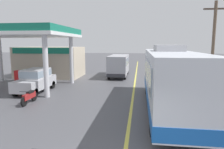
{
  "coord_description": "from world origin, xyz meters",
  "views": [
    {
      "loc": [
        0.44,
        -4.21,
        3.75
      ],
      "look_at": [
        -1.5,
        10.0,
        1.6
      ],
      "focal_mm": 32.79,
      "sensor_mm": 36.0,
      "label": 1
    }
  ],
  "objects_px": {
    "coach_bus_main": "(169,79)",
    "car_at_pump": "(36,79)",
    "minibus_opposing_lane": "(119,64)",
    "motorcycle_parked_forecourt": "(29,97)",
    "pedestrian_near_pump": "(31,82)"
  },
  "relations": [
    {
      "from": "pedestrian_near_pump",
      "to": "coach_bus_main",
      "type": "bearing_deg",
      "value": -12.63
    },
    {
      "from": "car_at_pump",
      "to": "pedestrian_near_pump",
      "type": "height_order",
      "value": "car_at_pump"
    },
    {
      "from": "motorcycle_parked_forecourt",
      "to": "minibus_opposing_lane",
      "type": "bearing_deg",
      "value": 69.13
    },
    {
      "from": "car_at_pump",
      "to": "minibus_opposing_lane",
      "type": "xyz_separation_m",
      "value": [
        5.68,
        8.64,
        0.46
      ]
    },
    {
      "from": "car_at_pump",
      "to": "pedestrian_near_pump",
      "type": "bearing_deg",
      "value": -89.67
    },
    {
      "from": "coach_bus_main",
      "to": "car_at_pump",
      "type": "relative_size",
      "value": 2.63
    },
    {
      "from": "motorcycle_parked_forecourt",
      "to": "pedestrian_near_pump",
      "type": "bearing_deg",
      "value": 116.13
    },
    {
      "from": "car_at_pump",
      "to": "minibus_opposing_lane",
      "type": "relative_size",
      "value": 0.69
    },
    {
      "from": "coach_bus_main",
      "to": "car_at_pump",
      "type": "xyz_separation_m",
      "value": [
        -9.81,
        2.85,
        -0.71
      ]
    },
    {
      "from": "minibus_opposing_lane",
      "to": "motorcycle_parked_forecourt",
      "type": "bearing_deg",
      "value": -110.87
    },
    {
      "from": "coach_bus_main",
      "to": "pedestrian_near_pump",
      "type": "xyz_separation_m",
      "value": [
        -9.81,
        2.2,
        -0.79
      ]
    },
    {
      "from": "coach_bus_main",
      "to": "minibus_opposing_lane",
      "type": "bearing_deg",
      "value": 109.74
    },
    {
      "from": "motorcycle_parked_forecourt",
      "to": "pedestrian_near_pump",
      "type": "xyz_separation_m",
      "value": [
        -1.2,
        2.45,
        0.49
      ]
    },
    {
      "from": "coach_bus_main",
      "to": "minibus_opposing_lane",
      "type": "xyz_separation_m",
      "value": [
        -4.12,
        11.49,
        -0.25
      ]
    },
    {
      "from": "motorcycle_parked_forecourt",
      "to": "coach_bus_main",
      "type": "bearing_deg",
      "value": 1.69
    }
  ]
}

